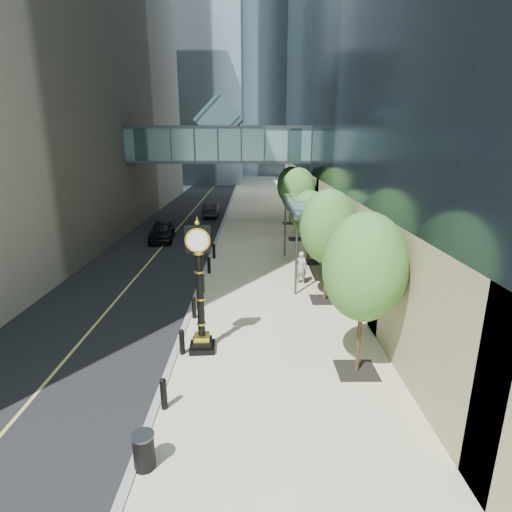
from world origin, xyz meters
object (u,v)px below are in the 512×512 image
at_px(car_near, 162,231).
at_px(car_far, 211,210).
at_px(trash_bin, 144,452).
at_px(street_clock, 200,297).
at_px(pedestrian, 301,268).

bearing_deg(car_near, car_far, 69.03).
bearing_deg(trash_bin, car_near, 101.32).
xyz_separation_m(street_clock, car_near, (-5.44, 17.82, -1.47)).
xyz_separation_m(street_clock, pedestrian, (4.66, 7.45, -1.26)).
bearing_deg(pedestrian, street_clock, 82.76).
relative_size(pedestrian, car_near, 0.41).
bearing_deg(trash_bin, pedestrian, 67.88).
relative_size(street_clock, car_far, 1.18).
xyz_separation_m(street_clock, trash_bin, (-0.71, -5.77, -1.75)).
distance_m(street_clock, car_near, 18.69).
relative_size(trash_bin, car_near, 0.20).
relative_size(pedestrian, car_far, 0.44).
relative_size(trash_bin, car_far, 0.21).
relative_size(street_clock, trash_bin, 5.64).
height_order(trash_bin, pedestrian, pedestrian).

